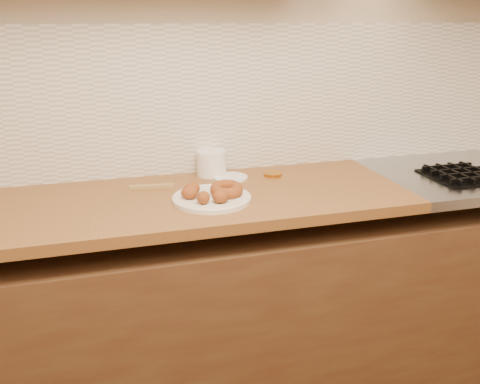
{
  "coord_description": "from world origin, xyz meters",
  "views": [
    {
      "loc": [
        -0.62,
        -0.06,
        1.52
      ],
      "look_at": [
        -0.15,
        1.59,
        0.93
      ],
      "focal_mm": 38.0,
      "sensor_mm": 36.0,
      "label": 1
    }
  ],
  "objects": [
    {
      "name": "fried_dough_chunks",
      "position": [
        -0.29,
        1.59,
        0.94
      ],
      "size": [
        0.17,
        0.18,
        0.05
      ],
      "color": "brown",
      "rests_on": "donut_plate"
    },
    {
      "name": "ring_donut",
      "position": [
        -0.19,
        1.62,
        0.94
      ],
      "size": [
        0.12,
        0.13,
        0.05
      ],
      "primitive_type": "torus",
      "rotation": [
        0.1,
        0.0,
        -0.01
      ],
      "color": "brown",
      "rests_on": "donut_plate"
    },
    {
      "name": "wall_back",
      "position": [
        0.0,
        2.0,
        1.35
      ],
      "size": [
        4.0,
        0.02,
        2.7
      ],
      "primitive_type": "cube",
      "color": "#C5B292",
      "rests_on": "ground"
    },
    {
      "name": "butcher_block",
      "position": [
        -0.65,
        1.69,
        0.88
      ],
      "size": [
        2.3,
        0.62,
        0.04
      ],
      "primitive_type": "cube",
      "color": "brown",
      "rests_on": "base_cabinet"
    },
    {
      "name": "donut_plate",
      "position": [
        -0.25,
        1.61,
        0.91
      ],
      "size": [
        0.28,
        0.28,
        0.02
      ],
      "primitive_type": "cylinder",
      "color": "silver",
      "rests_on": "butcher_block"
    },
    {
      "name": "wooden_utensil",
      "position": [
        -0.44,
        1.82,
        0.91
      ],
      "size": [
        0.17,
        0.04,
        0.01
      ],
      "primitive_type": "cube",
      "rotation": [
        0.0,
        0.0,
        -0.11
      ],
      "color": "olive",
      "rests_on": "butcher_block"
    },
    {
      "name": "brass_jar_lid",
      "position": [
        0.06,
        1.84,
        0.91
      ],
      "size": [
        0.08,
        0.08,
        0.01
      ],
      "primitive_type": "cylinder",
      "rotation": [
        0.0,
        0.0,
        -0.11
      ],
      "color": "#BD791C",
      "rests_on": "butcher_block"
    },
    {
      "name": "tub_lid",
      "position": [
        -0.11,
        1.85,
        0.9
      ],
      "size": [
        0.15,
        0.15,
        0.01
      ],
      "primitive_type": "cylinder",
      "rotation": [
        0.0,
        0.0,
        0.08
      ],
      "color": "white",
      "rests_on": "butcher_block"
    },
    {
      "name": "base_cabinet",
      "position": [
        0.0,
        1.69,
        0.39
      ],
      "size": [
        3.6,
        0.6,
        0.77
      ],
      "primitive_type": "cube",
      "color": "brown",
      "rests_on": "floor"
    },
    {
      "name": "backsplash",
      "position": [
        0.0,
        1.99,
        1.2
      ],
      "size": [
        3.6,
        0.02,
        0.6
      ],
      "primitive_type": "cube",
      "color": "silver",
      "rests_on": "wall_back"
    },
    {
      "name": "plastic_tub",
      "position": [
        -0.18,
        1.92,
        0.95
      ],
      "size": [
        0.15,
        0.15,
        0.1
      ],
      "primitive_type": "cylinder",
      "rotation": [
        0.0,
        0.0,
        0.21
      ],
      "color": "white",
      "rests_on": "butcher_block"
    }
  ]
}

